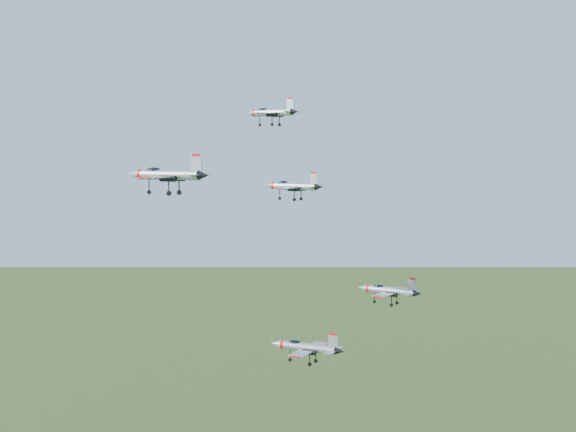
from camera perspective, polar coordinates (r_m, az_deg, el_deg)
The scene contains 5 objects.
jet_lead at distance 143.52m, azimuth -1.23°, elevation 7.38°, with size 11.74×9.66×3.15m.
jet_left_high at distance 129.95m, azimuth 0.30°, elevation 2.15°, with size 11.34×9.40×3.03m.
jet_right_high at distance 112.78m, azimuth -8.66°, elevation 2.94°, with size 13.64×11.47×3.66m.
jet_left_low at distance 125.54m, azimuth 7.14°, elevation -5.26°, with size 10.95×9.08×2.93m.
jet_right_low at distance 107.52m, azimuth 1.27°, elevation -9.29°, with size 10.71×9.02×2.88m.
Camera 1 is at (76.09, -97.83, 145.17)m, focal length 50.00 mm.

